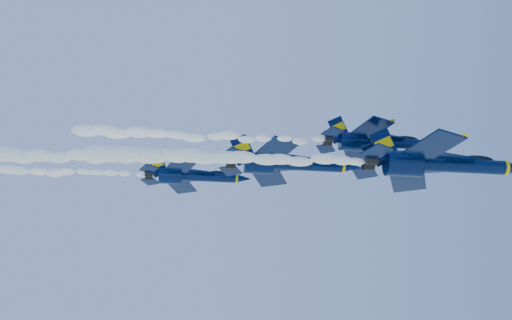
{
  "coord_description": "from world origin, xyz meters",
  "views": [
    {
      "loc": [
        -14.79,
        -76.08,
        114.52
      ],
      "look_at": [
        -6.98,
        -0.51,
        153.18
      ],
      "focal_mm": 45.0,
      "sensor_mm": 36.0,
      "label": 1
    }
  ],
  "objects": [
    {
      "name": "jet_lead",
      "position": [
        13.15,
        -11.39,
        148.19
      ],
      "size": [
        19.91,
        16.33,
        7.4
      ],
      "color": "#020E33"
    },
    {
      "name": "jet_third",
      "position": [
        -2.37,
        3.47,
        154.86
      ],
      "size": [
        19.27,
        15.81,
        7.16
      ],
      "color": "#020E33"
    },
    {
      "name": "smoke_trail_jet_second",
      "position": [
        -14.58,
        -7.35,
        152.65
      ],
      "size": [
        31.06,
        1.58,
        1.42
      ],
      "primitive_type": "ellipsoid",
      "color": "white"
    },
    {
      "name": "smoke_trail_jet_lead",
      "position": [
        -10.89,
        -11.39,
        147.79
      ],
      "size": [
        31.06,
        2.06,
        1.85
      ],
      "primitive_type": "ellipsoid",
      "color": "white"
    },
    {
      "name": "smoke_trail_jet_third",
      "position": [
        -26.13,
        3.47,
        154.46
      ],
      "size": [
        31.06,
        1.99,
        1.79
      ],
      "primitive_type": "ellipsoid",
      "color": "white"
    },
    {
      "name": "jet_fourth",
      "position": [
        -15.49,
        13.24,
        156.92
      ],
      "size": [
        16.34,
        13.4,
        6.07
      ],
      "color": "#020E33"
    },
    {
      "name": "smoke_trail_jet_fourth",
      "position": [
        -38.01,
        13.24,
        156.56
      ],
      "size": [
        31.06,
        1.69,
        1.52
      ],
      "primitive_type": "ellipsoid",
      "color": "white"
    },
    {
      "name": "jet_second",
      "position": [
        7.48,
        -7.35,
        153.01
      ],
      "size": [
        15.28,
        12.53,
        5.68
      ],
      "color": "#020E33"
    }
  ]
}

